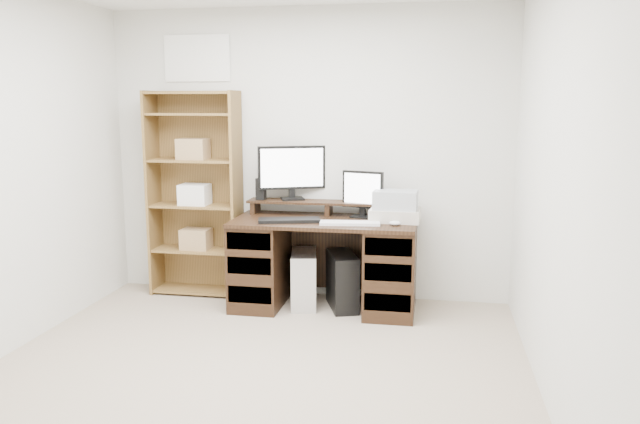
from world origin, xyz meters
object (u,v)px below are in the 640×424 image
(desk, at_px, (325,262))
(bookshelf, at_px, (196,192))
(monitor_wide, at_px, (292,170))
(printer, at_px, (395,215))
(monitor_small, at_px, (363,192))
(tower_silver, at_px, (304,279))
(tower_black, at_px, (342,281))

(desk, height_order, bookshelf, bookshelf)
(monitor_wide, bearing_deg, printer, -36.55)
(monitor_small, height_order, tower_silver, monitor_small)
(printer, bearing_deg, tower_silver, -176.47)
(desk, distance_m, monitor_small, 0.66)
(monitor_small, xyz_separation_m, printer, (0.28, -0.12, -0.16))
(bookshelf, bearing_deg, tower_black, -8.37)
(monitor_wide, distance_m, bookshelf, 0.89)
(monitor_wide, relative_size, tower_black, 1.09)
(tower_black, relative_size, bookshelf, 0.28)
(desk, distance_m, tower_silver, 0.24)
(printer, distance_m, tower_silver, 0.95)
(desk, bearing_deg, monitor_small, 28.53)
(printer, xyz_separation_m, tower_silver, (-0.76, -0.02, -0.57))
(bookshelf, bearing_deg, desk, -10.10)
(desk, distance_m, printer, 0.71)
(printer, bearing_deg, tower_black, -174.58)
(monitor_small, bearing_deg, desk, -136.08)
(printer, relative_size, bookshelf, 0.22)
(monitor_wide, xyz_separation_m, tower_silver, (0.15, -0.23, -0.90))
(desk, height_order, tower_black, desk)
(monitor_small, bearing_deg, monitor_wide, -173.07)
(desk, distance_m, bookshelf, 1.32)
(monitor_wide, bearing_deg, tower_silver, -80.28)
(printer, bearing_deg, monitor_wide, 168.97)
(monitor_wide, distance_m, tower_black, 1.04)
(tower_silver, relative_size, tower_black, 0.92)
(monitor_wide, height_order, printer, monitor_wide)
(monitor_wide, xyz_separation_m, printer, (0.91, -0.21, -0.33))
(monitor_small, height_order, tower_black, monitor_small)
(desk, xyz_separation_m, tower_black, (0.15, 0.02, -0.16))
(printer, distance_m, tower_black, 0.71)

